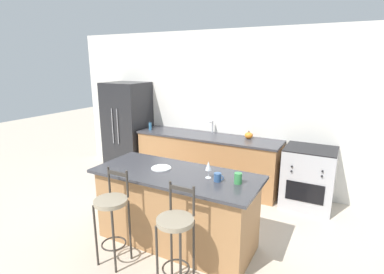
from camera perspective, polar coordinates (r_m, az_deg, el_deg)
The scene contains 15 objects.
ground_plane at distance 5.22m, azimuth 1.02°, elevation -10.36°, with size 18.00×18.00×0.00m, color beige.
wall_back at distance 5.44m, azimuth 4.44°, elevation 5.51°, with size 6.00×0.07×2.70m.
back_counter at distance 5.37m, azimuth 2.88°, elevation -4.39°, with size 2.57×0.68×0.92m.
sink_faucet at distance 5.38m, azimuth 3.86°, elevation 2.22°, with size 0.02×0.13×0.22m.
kitchen_island at distance 3.72m, azimuth -3.04°, elevation -13.29°, with size 1.99×0.84×0.91m.
refrigerator at distance 6.12m, azimuth -12.09°, elevation 1.82°, with size 0.79×0.73×1.78m.
oven_range at distance 4.91m, azimuth 21.29°, elevation -7.17°, with size 0.73×0.67×0.92m.
bar_stool_near at distance 3.41m, azimuth -14.97°, elevation -13.66°, with size 0.35×0.35×1.06m.
bar_stool_far at distance 2.96m, azimuth -3.11°, elevation -17.78°, with size 0.35×0.35×1.06m.
dinner_plate at distance 3.67m, azimuth -5.88°, elevation -5.87°, with size 0.24×0.24×0.02m.
wine_glass at distance 3.34m, azimuth 3.15°, elevation -5.58°, with size 0.07×0.07×0.20m.
coffee_mug at distance 3.28m, azimuth 4.93°, elevation -7.65°, with size 0.11×0.08×0.09m.
tumbler_cup at distance 3.25m, azimuth 8.77°, elevation -7.78°, with size 0.08×0.08×0.12m.
pumpkin_decoration at distance 5.08m, azimuth 10.76°, elevation 0.29°, with size 0.14×0.14×0.13m.
soap_bottle at distance 5.68m, azimuth -7.97°, elevation 2.08°, with size 0.05×0.05×0.17m.
Camera 1 is at (2.15, -4.23, 2.18)m, focal length 28.00 mm.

